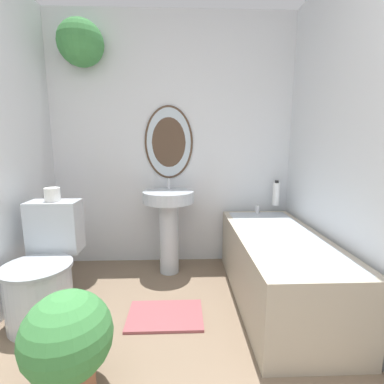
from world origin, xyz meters
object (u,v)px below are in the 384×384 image
object	(u,v)px
shampoo_bottle	(276,194)
potted_plant	(68,340)
bathtub	(278,266)
pedestal_sink	(169,218)
toilet_paper_roll	(52,194)
toilet	(44,273)

from	to	relation	value
shampoo_bottle	potted_plant	bearing A→B (deg)	-135.29
potted_plant	bathtub	bearing A→B (deg)	31.80
shampoo_bottle	potted_plant	size ratio (longest dim) A/B	0.46
pedestal_sink	potted_plant	world-z (taller)	pedestal_sink
bathtub	potted_plant	bearing A→B (deg)	-148.20
bathtub	toilet_paper_roll	distance (m)	1.78
potted_plant	toilet_paper_roll	distance (m)	1.10
pedestal_sink	shampoo_bottle	distance (m)	1.07
bathtub	shampoo_bottle	xyz separation A→B (m)	(0.19, 0.65, 0.44)
bathtub	toilet_paper_roll	size ratio (longest dim) A/B	13.24
pedestal_sink	toilet	bearing A→B (deg)	-142.24
pedestal_sink	potted_plant	bearing A→B (deg)	-107.82
toilet_paper_roll	potted_plant	bearing A→B (deg)	-64.42
toilet	shampoo_bottle	bearing A→B (deg)	22.90
potted_plant	shampoo_bottle	bearing A→B (deg)	44.71
toilet	shampoo_bottle	xyz separation A→B (m)	(1.87, 0.79, 0.40)
bathtub	potted_plant	world-z (taller)	bathtub
potted_plant	toilet_paper_roll	world-z (taller)	toilet_paper_roll
pedestal_sink	bathtub	world-z (taller)	pedestal_sink
potted_plant	toilet	bearing A→B (deg)	122.65
bathtub	toilet_paper_roll	bearing A→B (deg)	177.19
bathtub	potted_plant	xyz separation A→B (m)	(-1.27, -0.79, 0.02)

